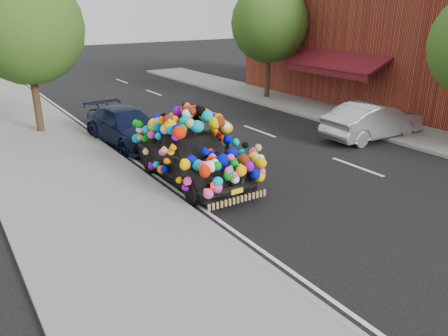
% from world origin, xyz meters
% --- Properties ---
extents(ground, '(100.00, 100.00, 0.00)m').
position_xyz_m(ground, '(0.00, 0.00, 0.00)').
color(ground, black).
rests_on(ground, ground).
extents(sidewalk, '(4.00, 60.00, 0.12)m').
position_xyz_m(sidewalk, '(-4.30, 0.00, 0.06)').
color(sidewalk, gray).
rests_on(sidewalk, ground).
extents(kerb, '(0.15, 60.00, 0.13)m').
position_xyz_m(kerb, '(-2.35, 0.00, 0.07)').
color(kerb, gray).
rests_on(kerb, ground).
extents(footpath_far, '(3.00, 40.00, 0.12)m').
position_xyz_m(footpath_far, '(8.20, 3.00, 0.06)').
color(footpath_far, gray).
rests_on(footpath_far, ground).
extents(lane_markings, '(6.00, 50.00, 0.01)m').
position_xyz_m(lane_markings, '(3.60, 0.00, 0.01)').
color(lane_markings, silver).
rests_on(lane_markings, ground).
extents(tree_near_sidewalk, '(4.20, 4.20, 6.13)m').
position_xyz_m(tree_near_sidewalk, '(-3.80, 9.50, 4.02)').
color(tree_near_sidewalk, '#332114').
rests_on(tree_near_sidewalk, ground).
extents(tree_far_b, '(4.00, 4.00, 5.90)m').
position_xyz_m(tree_far_b, '(8.00, 10.00, 3.89)').
color(tree_far_b, '#332114').
rests_on(tree_far_b, ground).
extents(plush_art_car, '(2.26, 4.78, 2.20)m').
position_xyz_m(plush_art_car, '(-1.25, 1.92, 1.13)').
color(plush_art_car, black).
rests_on(plush_art_car, ground).
extents(navy_sedan, '(2.16, 4.50, 1.26)m').
position_xyz_m(navy_sedan, '(-1.43, 6.43, 0.63)').
color(navy_sedan, black).
rests_on(navy_sedan, ground).
extents(silver_hatchback, '(4.21, 1.60, 1.37)m').
position_xyz_m(silver_hatchback, '(6.56, 1.86, 0.68)').
color(silver_hatchback, '#A8AAB0').
rests_on(silver_hatchback, ground).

